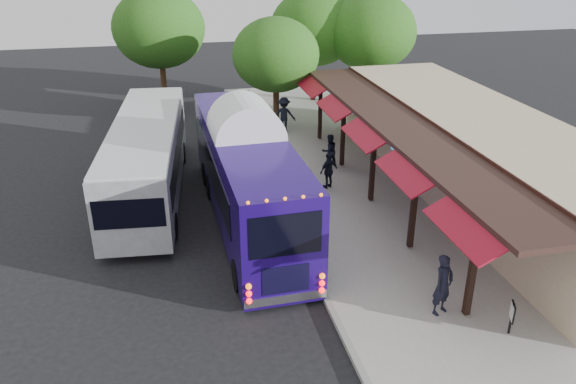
{
  "coord_description": "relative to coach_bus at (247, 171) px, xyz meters",
  "views": [
    {
      "loc": [
        -4.22,
        -15.98,
        10.28
      ],
      "look_at": [
        -0.19,
        2.1,
        1.8
      ],
      "focal_mm": 35.0,
      "sensor_mm": 36.0,
      "label": 1
    }
  ],
  "objects": [
    {
      "name": "city_bus",
      "position": [
        -3.75,
        3.48,
        -0.32
      ],
      "size": [
        3.68,
        12.18,
        3.22
      ],
      "rotation": [
        0.0,
        0.0,
        -0.09
      ],
      "color": "gray",
      "rests_on": "ground"
    },
    {
      "name": "sign_board",
      "position": [
        6.0,
        -8.64,
        -1.28
      ],
      "size": [
        0.21,
        0.43,
        0.99
      ],
      "rotation": [
        0.0,
        0.0,
        -0.39
      ],
      "color": "black",
      "rests_on": "sidewalk"
    },
    {
      "name": "curb",
      "position": [
        1.5,
        0.36,
        -2.03
      ],
      "size": [
        0.2,
        40.0,
        0.16
      ],
      "primitive_type": "cube",
      "color": "gray",
      "rests_on": "ground"
    },
    {
      "name": "ped_b",
      "position": [
        4.6,
        4.42,
        -1.14
      ],
      "size": [
        0.9,
        0.77,
        1.63
      ],
      "primitive_type": "imported",
      "rotation": [
        0.0,
        0.0,
        3.35
      ],
      "color": "black",
      "rests_on": "sidewalk"
    },
    {
      "name": "ped_c",
      "position": [
        3.89,
        2.07,
        -1.15
      ],
      "size": [
        1.02,
        0.76,
        1.61
      ],
      "primitive_type": "imported",
      "rotation": [
        0.0,
        0.0,
        3.59
      ],
      "color": "black",
      "rests_on": "sidewalk"
    },
    {
      "name": "ped_d",
      "position": [
        3.63,
        10.13,
        -0.97
      ],
      "size": [
        1.44,
        1.1,
        1.97
      ],
      "primitive_type": "imported",
      "rotation": [
        0.0,
        0.0,
        2.82
      ],
      "color": "black",
      "rests_on": "sidewalk"
    },
    {
      "name": "sidewalk",
      "position": [
        6.45,
        0.36,
        -2.03
      ],
      "size": [
        10.0,
        40.0,
        0.15
      ],
      "primitive_type": "cube",
      "color": "#9E9B93",
      "rests_on": "ground"
    },
    {
      "name": "station_shelter",
      "position": [
        9.83,
        0.36,
        -0.26
      ],
      "size": [
        8.15,
        20.0,
        3.6
      ],
      "color": "tan",
      "rests_on": "ground"
    },
    {
      "name": "tree_mid",
      "position": [
        6.99,
        16.4,
        2.74
      ],
      "size": [
        5.68,
        5.68,
        7.27
      ],
      "color": "#382314",
      "rests_on": "ground"
    },
    {
      "name": "ped_a",
      "position": [
        4.56,
        -7.33,
        -1.0
      ],
      "size": [
        0.83,
        0.71,
        1.91
      ],
      "primitive_type": "imported",
      "rotation": [
        0.0,
        0.0,
        0.45
      ],
      "color": "black",
      "rests_on": "sidewalk"
    },
    {
      "name": "tree_right",
      "position": [
        10.18,
        14.44,
        2.68
      ],
      "size": [
        5.6,
        5.6,
        7.17
      ],
      "color": "#382314",
      "rests_on": "ground"
    },
    {
      "name": "coach_bus",
      "position": [
        0.0,
        0.0,
        0.0
      ],
      "size": [
        2.95,
        12.34,
        3.92
      ],
      "rotation": [
        0.0,
        0.0,
        0.03
      ],
      "color": "#1E0864",
      "rests_on": "ground"
    },
    {
      "name": "ground",
      "position": [
        1.45,
        -3.64,
        -2.11
      ],
      "size": [
        90.0,
        90.0,
        0.0
      ],
      "primitive_type": "plane",
      "color": "black",
      "rests_on": "ground"
    },
    {
      "name": "tree_left",
      "position": [
        3.48,
        11.59,
        2.08
      ],
      "size": [
        4.9,
        4.9,
        6.28
      ],
      "color": "#382314",
      "rests_on": "ground"
    },
    {
      "name": "tree_far",
      "position": [
        -2.8,
        17.63,
        2.85
      ],
      "size": [
        5.81,
        5.81,
        7.43
      ],
      "color": "#382314",
      "rests_on": "ground"
    }
  ]
}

